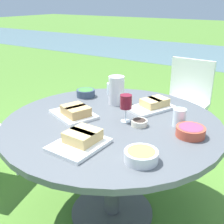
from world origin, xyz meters
TOP-DOWN VIEW (x-y plane):
  - ground_plane at (0.00, 0.00)m, footprint 40.00×40.00m
  - dining_table at (0.00, 0.00)m, footprint 1.38×1.38m
  - chair_near_left at (0.05, 1.30)m, footprint 0.45×0.44m
  - water_pitcher at (-0.14, 0.28)m, footprint 0.12×0.11m
  - wine_glass at (0.08, 0.03)m, footprint 0.07×0.07m
  - platter_bread_main at (-0.24, -0.08)m, footprint 0.35×0.31m
  - platter_charcuterie at (0.04, -0.35)m, footprint 0.24×0.30m
  - platter_sandwich_side at (0.13, 0.33)m, footprint 0.30×0.36m
  - bowl_fries at (0.37, -0.32)m, footprint 0.16×0.16m
  - bowl_salad at (-0.43, 0.28)m, footprint 0.14×0.14m
  - bowl_olives at (0.18, 0.03)m, footprint 0.10×0.10m
  - bowl_dip_red at (0.48, 0.06)m, footprint 0.16×0.16m
  - cup_water_near at (-0.30, 0.45)m, footprint 0.07×0.07m
  - cup_water_far at (0.38, 0.16)m, footprint 0.08×0.08m
  - handbag at (-0.92, 0.99)m, footprint 0.30×0.14m

SIDE VIEW (x-z plane):
  - ground_plane at x=0.00m, z-range 0.00..0.00m
  - handbag at x=-0.92m, z-range -0.06..0.31m
  - chair_near_left at x=0.05m, z-range 0.08..0.97m
  - dining_table at x=0.00m, z-range 0.26..0.99m
  - bowl_olives at x=0.18m, z-range 0.73..0.77m
  - platter_sandwich_side at x=0.13m, z-range 0.72..0.79m
  - bowl_fries at x=0.37m, z-range 0.73..0.79m
  - bowl_dip_red at x=0.48m, z-range 0.73..0.79m
  - platter_bread_main at x=-0.24m, z-range 0.72..0.80m
  - platter_charcuterie at x=0.04m, z-range 0.72..0.80m
  - bowl_salad at x=-0.43m, z-range 0.73..0.79m
  - cup_water_near at x=-0.30m, z-range 0.73..0.82m
  - cup_water_far at x=0.38m, z-range 0.73..0.84m
  - water_pitcher at x=-0.14m, z-range 0.73..0.94m
  - wine_glass at x=0.08m, z-range 0.77..0.94m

